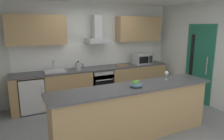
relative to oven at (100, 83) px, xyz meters
name	(u,v)px	position (x,y,z in m)	size (l,w,h in m)	color
ground	(120,120)	(-0.10, -1.37, -0.47)	(5.85, 4.44, 0.02)	gray
wall_back	(91,51)	(-0.10, 0.41, 0.84)	(5.85, 0.12, 2.60)	silver
wall_right	(206,54)	(2.38, -1.37, 0.84)	(0.12, 4.44, 2.60)	silver
backsplash_tile	(92,54)	(-0.10, 0.33, 0.77)	(4.12, 0.02, 0.66)	white
counter_back	(96,84)	(-0.10, 0.03, -0.01)	(4.26, 0.60, 0.90)	tan
counter_island	(134,111)	(-0.21, -2.07, 0.03)	(3.06, 0.64, 0.97)	tan
upper_cabinets	(93,29)	(-0.10, 0.18, 1.45)	(4.21, 0.32, 0.70)	tan
side_door	(199,64)	(2.30, -1.24, 0.57)	(0.08, 0.85, 2.05)	#1E664C
oven	(100,83)	(0.00, 0.00, 0.00)	(0.60, 0.62, 0.80)	slate
refrigerator	(31,94)	(-1.77, 0.00, -0.03)	(0.58, 0.60, 0.85)	white
microwave	(142,59)	(1.34, -0.03, 0.59)	(0.50, 0.38, 0.30)	#B7BABC
sink	(54,71)	(-1.20, 0.01, 0.47)	(0.50, 0.40, 0.26)	silver
kettle	(78,66)	(-0.61, -0.03, 0.55)	(0.29, 0.15, 0.24)	#B7BABC
range_hood	(98,34)	(0.00, 0.13, 1.33)	(0.62, 0.45, 0.72)	#B7BABC
wine_glass	(167,73)	(0.59, -1.97, 0.64)	(0.08, 0.08, 0.18)	silver
fruit_bowl	(136,84)	(-0.22, -2.13, 0.56)	(0.22, 0.22, 0.13)	slate
chopping_board	(122,65)	(0.66, -0.02, 0.45)	(0.34, 0.22, 0.02)	#9E7247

